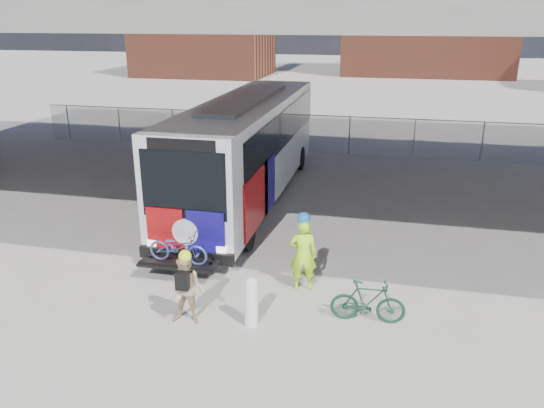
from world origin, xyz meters
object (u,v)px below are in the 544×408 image
(bus, at_px, (248,141))
(bike_parked, at_px, (368,302))
(bollard, at_px, (251,300))
(cyclist_hivis, at_px, (303,253))
(cyclist_tan, at_px, (187,289))

(bus, xyz_separation_m, bike_parked, (4.72, -7.50, -1.63))
(bollard, distance_m, cyclist_hivis, 2.04)
(bus, xyz_separation_m, cyclist_hivis, (3.10, -6.34, -1.15))
(bike_parked, bearing_deg, bollard, 102.93)
(bollard, height_order, cyclist_tan, cyclist_tan)
(cyclist_tan, height_order, bike_parked, cyclist_tan)
(cyclist_tan, bearing_deg, bus, 93.25)
(bus, xyz_separation_m, bollard, (2.30, -8.18, -1.50))
(cyclist_hivis, bearing_deg, bollard, 57.52)
(cyclist_tan, relative_size, bike_parked, 1.06)
(cyclist_hivis, relative_size, bike_parked, 1.23)
(bus, relative_size, bike_parked, 8.01)
(bus, height_order, cyclist_hivis, bus)
(bus, relative_size, cyclist_hivis, 6.49)
(cyclist_hivis, xyz_separation_m, bike_parked, (1.62, -1.16, -0.47))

